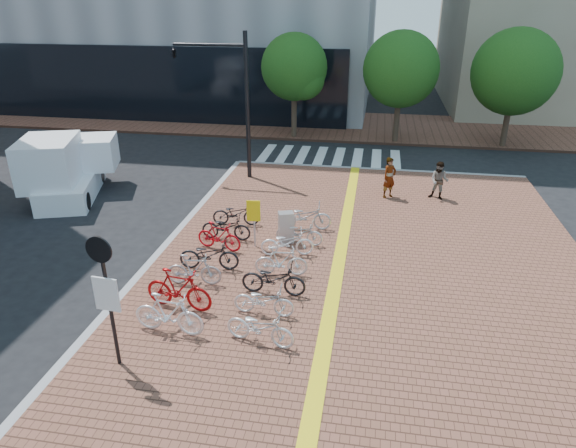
% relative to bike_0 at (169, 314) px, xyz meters
% --- Properties ---
extents(ground, '(120.00, 120.00, 0.00)m').
position_rel_bike_0_xyz_m(ground, '(1.92, 2.44, -0.71)').
color(ground, black).
rests_on(ground, ground).
extents(sidewalk, '(14.00, 34.00, 0.15)m').
position_rel_bike_0_xyz_m(sidewalk, '(4.92, -2.56, -0.64)').
color(sidewalk, brown).
rests_on(sidewalk, ground).
extents(tactile_strip, '(0.40, 34.00, 0.01)m').
position_rel_bike_0_xyz_m(tactile_strip, '(3.92, -2.56, -0.56)').
color(tactile_strip, yellow).
rests_on(tactile_strip, sidewalk).
extents(kerb_west, '(0.25, 34.00, 0.15)m').
position_rel_bike_0_xyz_m(kerb_west, '(-2.08, -2.56, -0.64)').
color(kerb_west, gray).
rests_on(kerb_west, ground).
extents(kerb_north, '(14.00, 0.25, 0.15)m').
position_rel_bike_0_xyz_m(kerb_north, '(4.92, 14.44, -0.64)').
color(kerb_north, gray).
rests_on(kerb_north, ground).
extents(far_sidewalk, '(70.00, 8.00, 0.15)m').
position_rel_bike_0_xyz_m(far_sidewalk, '(1.92, 23.44, -0.64)').
color(far_sidewalk, brown).
rests_on(far_sidewalk, ground).
extents(crosswalk, '(7.50, 4.00, 0.01)m').
position_rel_bike_0_xyz_m(crosswalk, '(2.42, 16.44, -0.71)').
color(crosswalk, silver).
rests_on(crosswalk, ground).
extents(street_trees, '(16.20, 4.60, 6.35)m').
position_rel_bike_0_xyz_m(street_trees, '(6.96, 19.89, 3.39)').
color(street_trees, '#38281E').
rests_on(street_trees, far_sidewalk).
extents(bike_0, '(1.90, 0.66, 1.12)m').
position_rel_bike_0_xyz_m(bike_0, '(0.00, 0.00, 0.00)').
color(bike_0, white).
rests_on(bike_0, sidewalk).
extents(bike_1, '(2.01, 0.81, 1.17)m').
position_rel_bike_0_xyz_m(bike_1, '(-0.16, 1.12, 0.02)').
color(bike_1, '#9E0B0D').
rests_on(bike_1, sidewalk).
extents(bike_2, '(1.68, 0.62, 0.99)m').
position_rel_bike_0_xyz_m(bike_2, '(-0.18, 2.37, -0.07)').
color(bike_2, '#ABABB0').
rests_on(bike_2, sidewalk).
extents(bike_3, '(1.92, 0.83, 0.98)m').
position_rel_bike_0_xyz_m(bike_3, '(-0.04, 3.37, -0.07)').
color(bike_3, black).
rests_on(bike_3, sidewalk).
extents(bike_4, '(1.67, 0.77, 0.97)m').
position_rel_bike_0_xyz_m(bike_4, '(-0.13, 4.72, -0.08)').
color(bike_4, red).
rests_on(bike_4, sidewalk).
extents(bike_5, '(1.75, 0.62, 0.92)m').
position_rel_bike_0_xyz_m(bike_5, '(-0.12, 5.52, -0.10)').
color(bike_5, black).
rests_on(bike_5, sidewalk).
extents(bike_6, '(1.80, 0.84, 0.91)m').
position_rel_bike_0_xyz_m(bike_6, '(-0.10, 6.76, -0.11)').
color(bike_6, black).
rests_on(bike_6, sidewalk).
extents(bike_7, '(1.86, 0.93, 0.93)m').
position_rel_bike_0_xyz_m(bike_7, '(2.35, -0.02, -0.10)').
color(bike_7, white).
rests_on(bike_7, sidewalk).
extents(bike_8, '(1.67, 0.63, 0.87)m').
position_rel_bike_0_xyz_m(bike_8, '(2.18, 1.21, -0.13)').
color(bike_8, silver).
rests_on(bike_8, sidewalk).
extents(bike_9, '(1.87, 0.68, 0.98)m').
position_rel_bike_0_xyz_m(bike_9, '(2.23, 2.28, -0.07)').
color(bike_9, black).
rests_on(bike_9, sidewalk).
extents(bike_10, '(1.65, 0.64, 0.97)m').
position_rel_bike_0_xyz_m(bike_10, '(2.25, 3.34, -0.08)').
color(bike_10, silver).
rests_on(bike_10, sidewalk).
extents(bike_11, '(1.82, 0.94, 0.91)m').
position_rel_bike_0_xyz_m(bike_11, '(2.19, 4.69, -0.11)').
color(bike_11, white).
rests_on(bike_11, sidewalk).
extents(bike_12, '(1.69, 0.71, 0.86)m').
position_rel_bike_0_xyz_m(bike_12, '(2.46, 5.57, -0.13)').
color(bike_12, silver).
rests_on(bike_12, sidewalk).
extents(bike_13, '(1.98, 0.84, 1.01)m').
position_rel_bike_0_xyz_m(bike_13, '(2.47, 6.82, -0.06)').
color(bike_13, '#B9B9BE').
rests_on(bike_13, sidewalk).
extents(pedestrian_a, '(0.75, 0.72, 1.73)m').
position_rel_bike_0_xyz_m(pedestrian_a, '(5.49, 10.64, 0.30)').
color(pedestrian_a, gray).
rests_on(pedestrian_a, sidewalk).
extents(pedestrian_b, '(0.93, 0.83, 1.60)m').
position_rel_bike_0_xyz_m(pedestrian_b, '(7.54, 10.81, 0.24)').
color(pedestrian_b, '#474F5A').
rests_on(pedestrian_b, sidewalk).
extents(utility_box, '(0.60, 0.52, 1.11)m').
position_rel_bike_0_xyz_m(utility_box, '(1.99, 5.65, -0.01)').
color(utility_box, '#ADADB1').
rests_on(utility_box, sidewalk).
extents(yellow_sign, '(0.46, 0.13, 1.69)m').
position_rel_bike_0_xyz_m(yellow_sign, '(0.99, 5.12, 0.61)').
color(yellow_sign, '#B7B7BC').
rests_on(yellow_sign, sidewalk).
extents(notice_sign, '(0.61, 0.16, 3.31)m').
position_rel_bike_0_xyz_m(notice_sign, '(-0.74, -1.36, 1.53)').
color(notice_sign, black).
rests_on(notice_sign, sidewalk).
extents(traffic_light_pole, '(3.48, 1.34, 6.47)m').
position_rel_bike_0_xyz_m(traffic_light_pole, '(-2.43, 12.22, 3.90)').
color(traffic_light_pole, black).
rests_on(traffic_light_pole, sidewalk).
extents(box_truck, '(3.42, 5.08, 2.71)m').
position_rel_bike_0_xyz_m(box_truck, '(-7.93, 8.70, 0.56)').
color(box_truck, white).
rests_on(box_truck, ground).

